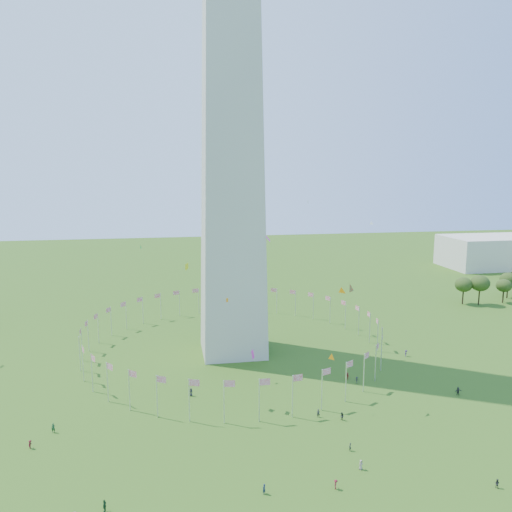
% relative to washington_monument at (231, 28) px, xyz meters
% --- Properties ---
extents(ground, '(600.00, 600.00, 0.00)m').
position_rel_washington_monument_xyz_m(ground, '(0.00, -50.00, -84.50)').
color(ground, '#294D12').
rests_on(ground, ground).
extents(washington_monument, '(16.80, 16.80, 169.00)m').
position_rel_washington_monument_xyz_m(washington_monument, '(0.00, 0.00, 0.00)').
color(washington_monument, beige).
rests_on(washington_monument, ground).
extents(flag_ring, '(80.24, 80.24, 9.00)m').
position_rel_washington_monument_xyz_m(flag_ring, '(-0.00, 0.00, -80.00)').
color(flag_ring, silver).
rests_on(flag_ring, ground).
extents(gov_building_east_a, '(50.00, 30.00, 16.00)m').
position_rel_washington_monument_xyz_m(gov_building_east_a, '(150.00, 100.00, -76.50)').
color(gov_building_east_a, beige).
rests_on(gov_building_east_a, ground).
extents(crowd, '(90.78, 71.12, 1.94)m').
position_rel_washington_monument_xyz_m(crowd, '(9.73, -48.42, -83.62)').
color(crowd, black).
rests_on(crowd, ground).
extents(kites_aloft, '(117.38, 81.15, 37.64)m').
position_rel_washington_monument_xyz_m(kites_aloft, '(10.84, -28.62, -64.38)').
color(kites_aloft, orange).
rests_on(kites_aloft, ground).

